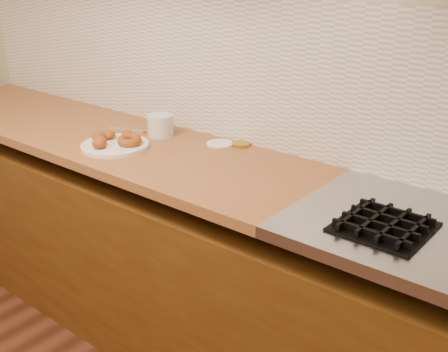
% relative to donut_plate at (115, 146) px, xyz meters
% --- Properties ---
extents(wall_back, '(4.00, 0.02, 2.70)m').
position_rel_donut_plate_xyz_m(wall_back, '(0.38, 0.41, 0.44)').
color(wall_back, '#BBAF90').
rests_on(wall_back, ground).
extents(base_cabinet, '(3.60, 0.60, 0.77)m').
position_rel_donut_plate_xyz_m(base_cabinet, '(0.38, 0.10, -0.52)').
color(base_cabinet, '#57330F').
rests_on(base_cabinet, floor).
extents(butcher_block, '(2.30, 0.62, 0.04)m').
position_rel_donut_plate_xyz_m(butcher_block, '(-0.27, 0.10, -0.03)').
color(butcher_block, '#985D35').
rests_on(butcher_block, base_cabinet).
extents(backsplash, '(3.60, 0.02, 0.60)m').
position_rel_donut_plate_xyz_m(backsplash, '(0.38, 0.39, 0.29)').
color(backsplash, silver).
rests_on(backsplash, wall_back).
extents(donut_plate, '(0.28, 0.28, 0.02)m').
position_rel_donut_plate_xyz_m(donut_plate, '(0.00, 0.00, 0.00)').
color(donut_plate, white).
rests_on(donut_plate, butcher_block).
extents(ring_donut, '(0.15, 0.15, 0.05)m').
position_rel_donut_plate_xyz_m(ring_donut, '(0.05, 0.03, 0.03)').
color(ring_donut, '#9B5620').
rests_on(ring_donut, donut_plate).
extents(fried_dough_chunks, '(0.14, 0.22, 0.04)m').
position_rel_donut_plate_xyz_m(fried_dough_chunks, '(-0.04, -0.01, 0.03)').
color(fried_dough_chunks, '#9B5620').
rests_on(fried_dough_chunks, donut_plate).
extents(plastic_tub, '(0.13, 0.13, 0.09)m').
position_rel_donut_plate_xyz_m(plastic_tub, '(0.03, 0.23, 0.04)').
color(plastic_tub, silver).
rests_on(plastic_tub, butcher_block).
extents(tub_lid, '(0.13, 0.13, 0.01)m').
position_rel_donut_plate_xyz_m(tub_lid, '(0.31, 0.31, -0.00)').
color(tub_lid, white).
rests_on(tub_lid, butcher_block).
extents(brass_jar_lid, '(0.09, 0.09, 0.01)m').
position_rel_donut_plate_xyz_m(brass_jar_lid, '(0.39, 0.35, -0.00)').
color(brass_jar_lid, gold).
rests_on(brass_jar_lid, butcher_block).
extents(wooden_utensil, '(0.17, 0.08, 0.01)m').
position_rel_donut_plate_xyz_m(wooden_utensil, '(-0.12, 0.17, -0.00)').
color(wooden_utensil, olive).
rests_on(wooden_utensil, butcher_block).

